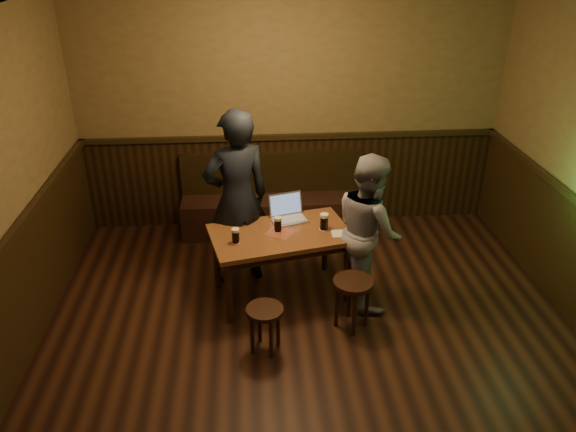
% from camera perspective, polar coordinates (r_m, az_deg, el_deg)
% --- Properties ---
extents(room, '(5.04, 6.04, 2.84)m').
position_cam_1_polar(room, '(4.24, 3.35, -3.14)').
color(room, black).
rests_on(room, ground).
extents(bench, '(2.20, 0.50, 0.95)m').
position_cam_1_polar(bench, '(6.86, -1.50, 0.97)').
color(bench, black).
rests_on(bench, ground).
extents(pub_table, '(1.47, 1.04, 0.72)m').
position_cam_1_polar(pub_table, '(5.48, -0.77, -2.54)').
color(pub_table, '#572B18').
rests_on(pub_table, ground).
extents(stool_left, '(0.42, 0.42, 0.44)m').
position_cam_1_polar(stool_left, '(4.92, -2.36, -10.20)').
color(stool_left, black).
rests_on(stool_left, ground).
extents(stool_right, '(0.37, 0.37, 0.50)m').
position_cam_1_polar(stool_right, '(5.20, 6.59, -7.46)').
color(stool_right, black).
rests_on(stool_right, ground).
extents(pint_left, '(0.10, 0.10, 0.15)m').
position_cam_1_polar(pint_left, '(5.25, -5.35, -2.01)').
color(pint_left, '#A9142B').
rests_on(pint_left, pub_table).
extents(pint_mid, '(0.10, 0.10, 0.15)m').
position_cam_1_polar(pint_mid, '(5.42, -1.04, -0.84)').
color(pint_mid, '#A9142B').
rests_on(pint_mid, pub_table).
extents(pint_right, '(0.11, 0.11, 0.17)m').
position_cam_1_polar(pint_right, '(5.46, 3.69, -0.58)').
color(pint_right, '#A9142B').
rests_on(pint_right, pub_table).
extents(laptop, '(0.41, 0.36, 0.25)m').
position_cam_1_polar(laptop, '(5.67, -0.04, 0.33)').
color(laptop, silver).
rests_on(laptop, pub_table).
extents(menu, '(0.22, 0.15, 0.00)m').
position_cam_1_polar(menu, '(5.44, 5.61, -1.77)').
color(menu, silver).
rests_on(menu, pub_table).
extents(person_suit, '(0.79, 0.64, 1.86)m').
position_cam_1_polar(person_suit, '(5.63, -5.21, 1.73)').
color(person_suit, black).
rests_on(person_suit, ground).
extents(person_grey, '(0.71, 0.84, 1.53)m').
position_cam_1_polar(person_grey, '(5.43, 8.17, -1.41)').
color(person_grey, gray).
rests_on(person_grey, ground).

